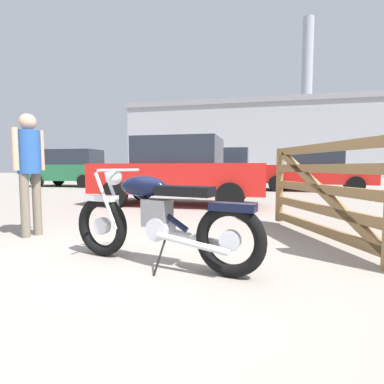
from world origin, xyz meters
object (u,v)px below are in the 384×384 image
at_px(timber_gate, 335,188).
at_px(white_estate_far, 71,168).
at_px(dark_sedan_left, 180,171).
at_px(vintage_motorcycle, 158,219).
at_px(bystander, 29,162).
at_px(red_hatchback_near, 212,167).
at_px(silver_sedan_mid, 315,170).

bearing_deg(timber_gate, white_estate_far, 24.22).
height_order(white_estate_far, dark_sedan_left, white_estate_far).
height_order(vintage_motorcycle, bystander, bystander).
xyz_separation_m(timber_gate, dark_sedan_left, (-2.77, 3.58, 0.13)).
relative_size(vintage_motorcycle, red_hatchback_near, 0.43).
height_order(timber_gate, white_estate_far, white_estate_far).
bearing_deg(vintage_motorcycle, red_hatchback_near, -70.05).
relative_size(timber_gate, dark_sedan_left, 0.57).
bearing_deg(red_hatchback_near, white_estate_far, -179.95).
relative_size(white_estate_far, dark_sedan_left, 0.92).
distance_m(bystander, red_hatchback_near, 9.78).
height_order(vintage_motorcycle, red_hatchback_near, red_hatchback_near).
distance_m(red_hatchback_near, white_estate_far, 6.93).
distance_m(bystander, silver_sedan_mid, 10.58).
height_order(timber_gate, dark_sedan_left, dark_sedan_left).
distance_m(vintage_motorcycle, white_estate_far, 13.26).
bearing_deg(dark_sedan_left, timber_gate, -50.78).
height_order(silver_sedan_mid, white_estate_far, white_estate_far).
relative_size(red_hatchback_near, white_estate_far, 1.21).
distance_m(vintage_motorcycle, timber_gate, 2.15).
bearing_deg(vintage_motorcycle, white_estate_far, -38.73).
xyz_separation_m(silver_sedan_mid, white_estate_far, (-11.09, 0.73, 0.08)).
xyz_separation_m(white_estate_far, dark_sedan_left, (6.89, -6.05, -0.08)).
bearing_deg(silver_sedan_mid, vintage_motorcycle, 83.02).
distance_m(vintage_motorcycle, red_hatchback_near, 10.61).
bearing_deg(timber_gate, red_hatchback_near, -4.78).
xyz_separation_m(timber_gate, bystander, (-3.93, -0.23, 0.32)).
height_order(timber_gate, red_hatchback_near, red_hatchback_near).
distance_m(bystander, dark_sedan_left, 3.99).
xyz_separation_m(bystander, dark_sedan_left, (1.16, 3.81, -0.18)).
xyz_separation_m(vintage_motorcycle, silver_sedan_mid, (3.28, 9.97, 0.38)).
bearing_deg(timber_gate, dark_sedan_left, 16.79).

